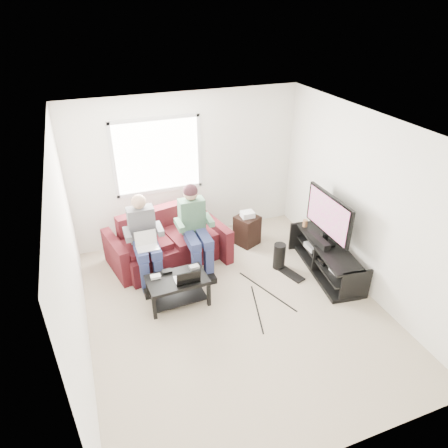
% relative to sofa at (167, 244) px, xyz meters
% --- Properties ---
extents(floor, '(4.50, 4.50, 0.00)m').
position_rel_sofa_xyz_m(floor, '(0.60, -1.54, -0.32)').
color(floor, '#B5A48D').
rests_on(floor, ground).
extents(ceiling, '(4.50, 4.50, 0.00)m').
position_rel_sofa_xyz_m(ceiling, '(0.60, -1.54, 2.28)').
color(ceiling, white).
rests_on(ceiling, wall_back).
extents(wall_back, '(4.50, 0.00, 4.50)m').
position_rel_sofa_xyz_m(wall_back, '(0.60, 0.71, 0.98)').
color(wall_back, white).
rests_on(wall_back, floor).
extents(wall_front, '(4.50, 0.00, 4.50)m').
position_rel_sofa_xyz_m(wall_front, '(0.60, -3.79, 0.98)').
color(wall_front, white).
rests_on(wall_front, floor).
extents(wall_left, '(0.00, 4.50, 4.50)m').
position_rel_sofa_xyz_m(wall_left, '(-1.40, -1.54, 0.98)').
color(wall_left, white).
rests_on(wall_left, floor).
extents(wall_right, '(0.00, 4.50, 4.50)m').
position_rel_sofa_xyz_m(wall_right, '(2.60, -1.54, 0.98)').
color(wall_right, white).
rests_on(wall_right, floor).
extents(window, '(1.48, 0.04, 1.28)m').
position_rel_sofa_xyz_m(window, '(0.10, 0.70, 1.28)').
color(window, white).
rests_on(window, wall_back).
extents(sofa, '(2.01, 1.17, 0.86)m').
position_rel_sofa_xyz_m(sofa, '(0.00, 0.00, 0.00)').
color(sofa, '#491312').
rests_on(sofa, floor).
extents(person_left, '(0.40, 0.71, 1.36)m').
position_rel_sofa_xyz_m(person_left, '(-0.40, -0.32, 0.43)').
color(person_left, navy).
rests_on(person_left, sofa).
extents(person_right, '(0.40, 0.71, 1.40)m').
position_rel_sofa_xyz_m(person_right, '(0.40, -0.30, 0.49)').
color(person_right, navy).
rests_on(person_right, sofa).
extents(laptop_silver, '(0.38, 0.33, 0.24)m').
position_rel_sofa_xyz_m(laptop_silver, '(-0.40, -0.53, 0.41)').
color(laptop_silver, silver).
rests_on(laptop_silver, person_left).
extents(coffee_table, '(0.87, 0.55, 0.42)m').
position_rel_sofa_xyz_m(coffee_table, '(-0.11, -1.09, -0.01)').
color(coffee_table, black).
rests_on(coffee_table, floor).
extents(laptop_black, '(0.35, 0.25, 0.24)m').
position_rel_sofa_xyz_m(laptop_black, '(0.01, -1.17, 0.22)').
color(laptop_black, black).
rests_on(laptop_black, coffee_table).
extents(controller_a, '(0.14, 0.09, 0.04)m').
position_rel_sofa_xyz_m(controller_a, '(-0.39, -0.97, 0.12)').
color(controller_a, silver).
rests_on(controller_a, coffee_table).
extents(controller_b, '(0.14, 0.09, 0.04)m').
position_rel_sofa_xyz_m(controller_b, '(-0.21, -0.91, 0.12)').
color(controller_b, black).
rests_on(controller_b, coffee_table).
extents(controller_c, '(0.15, 0.10, 0.04)m').
position_rel_sofa_xyz_m(controller_c, '(0.19, -0.94, 0.12)').
color(controller_c, gray).
rests_on(controller_c, coffee_table).
extents(tv_stand, '(0.67, 1.61, 0.51)m').
position_rel_sofa_xyz_m(tv_stand, '(2.30, -1.21, -0.09)').
color(tv_stand, black).
rests_on(tv_stand, floor).
extents(tv, '(0.12, 1.10, 0.81)m').
position_rel_sofa_xyz_m(tv, '(2.30, -1.11, 0.65)').
color(tv, black).
rests_on(tv, tv_stand).
extents(soundbar, '(0.12, 0.50, 0.10)m').
position_rel_sofa_xyz_m(soundbar, '(2.18, -1.11, 0.25)').
color(soundbar, black).
rests_on(soundbar, tv_stand).
extents(drink_cup, '(0.08, 0.08, 0.12)m').
position_rel_sofa_xyz_m(drink_cup, '(2.25, -0.58, 0.26)').
color(drink_cup, '#AC764A').
rests_on(drink_cup, tv_stand).
extents(console_white, '(0.30, 0.22, 0.06)m').
position_rel_sofa_xyz_m(console_white, '(2.30, -1.61, -0.02)').
color(console_white, silver).
rests_on(console_white, tv_stand).
extents(console_grey, '(0.34, 0.26, 0.08)m').
position_rel_sofa_xyz_m(console_grey, '(2.30, -0.91, -0.01)').
color(console_grey, gray).
rests_on(console_grey, tv_stand).
extents(console_black, '(0.38, 0.30, 0.07)m').
position_rel_sofa_xyz_m(console_black, '(2.30, -1.26, -0.01)').
color(console_black, black).
rests_on(console_black, tv_stand).
extents(subwoofer, '(0.19, 0.19, 0.44)m').
position_rel_sofa_xyz_m(subwoofer, '(1.65, -0.84, -0.10)').
color(subwoofer, black).
rests_on(subwoofer, floor).
extents(keyboard_floor, '(0.31, 0.53, 0.03)m').
position_rel_sofa_xyz_m(keyboard_floor, '(1.74, -1.09, -0.31)').
color(keyboard_floor, black).
rests_on(keyboard_floor, floor).
extents(end_table, '(0.36, 0.36, 0.64)m').
position_rel_sofa_xyz_m(end_table, '(1.45, 0.02, -0.03)').
color(end_table, black).
rests_on(end_table, floor).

